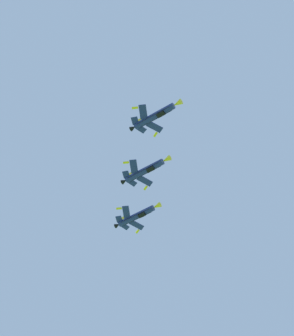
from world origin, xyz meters
The scene contains 3 objects.
fighter_jet_lead centered at (8.53, 103.09, 137.88)m, with size 13.56×11.91×4.38m.
fighter_jet_left_wing centered at (6.49, 119.05, 134.11)m, with size 13.56×11.86×4.40m.
fighter_jet_right_wing centered at (4.69, 137.17, 134.15)m, with size 13.56×11.87×4.40m.
Camera 1 is at (2.67, -5.98, 1.76)m, focal length 72.10 mm.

